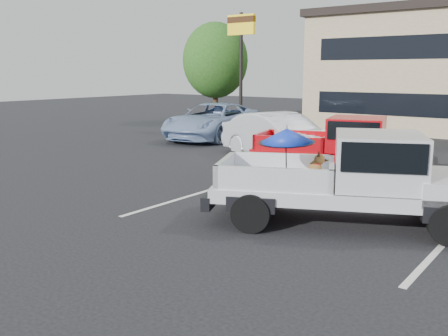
{
  "coord_description": "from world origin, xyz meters",
  "views": [
    {
      "loc": [
        4.97,
        -7.41,
        3.07
      ],
      "look_at": [
        -0.51,
        -0.11,
        1.3
      ],
      "focal_mm": 40.0,
      "sensor_mm": 36.0,
      "label": 1
    }
  ],
  "objects_px": {
    "motel_sign": "(241,40)",
    "silver_sedan": "(280,137)",
    "tree_left": "(215,60)",
    "red_pickup": "(351,144)",
    "silver_pickup": "(366,174)",
    "blue_suv": "(213,121)"
  },
  "relations": [
    {
      "from": "motel_sign",
      "to": "silver_sedan",
      "type": "relative_size",
      "value": 1.21
    },
    {
      "from": "tree_left",
      "to": "silver_sedan",
      "type": "distance_m",
      "value": 14.03
    },
    {
      "from": "motel_sign",
      "to": "tree_left",
      "type": "relative_size",
      "value": 1.0
    },
    {
      "from": "tree_left",
      "to": "red_pickup",
      "type": "xyz_separation_m",
      "value": [
        13.19,
        -10.43,
        -2.77
      ]
    },
    {
      "from": "silver_sedan",
      "to": "silver_pickup",
      "type": "bearing_deg",
      "value": -116.89
    },
    {
      "from": "silver_sedan",
      "to": "blue_suv",
      "type": "bearing_deg",
      "value": 80.32
    },
    {
      "from": "red_pickup",
      "to": "blue_suv",
      "type": "relative_size",
      "value": 0.95
    },
    {
      "from": "tree_left",
      "to": "silver_pickup",
      "type": "relative_size",
      "value": 1.01
    },
    {
      "from": "silver_pickup",
      "to": "blue_suv",
      "type": "xyz_separation_m",
      "value": [
        -10.7,
        8.7,
        -0.23
      ]
    },
    {
      "from": "motel_sign",
      "to": "silver_pickup",
      "type": "distance_m",
      "value": 16.89
    },
    {
      "from": "silver_pickup",
      "to": "silver_sedan",
      "type": "xyz_separation_m",
      "value": [
        -5.3,
        5.64,
        -0.23
      ]
    },
    {
      "from": "silver_pickup",
      "to": "red_pickup",
      "type": "xyz_separation_m",
      "value": [
        -2.21,
        4.5,
        -0.09
      ]
    },
    {
      "from": "motel_sign",
      "to": "blue_suv",
      "type": "relative_size",
      "value": 1.02
    },
    {
      "from": "silver_pickup",
      "to": "red_pickup",
      "type": "height_order",
      "value": "silver_pickup"
    },
    {
      "from": "motel_sign",
      "to": "tree_left",
      "type": "distance_m",
      "value": 5.08
    },
    {
      "from": "tree_left",
      "to": "blue_suv",
      "type": "xyz_separation_m",
      "value": [
        4.7,
        -6.23,
        -2.91
      ]
    },
    {
      "from": "tree_left",
      "to": "silver_sedan",
      "type": "xyz_separation_m",
      "value": [
        10.1,
        -9.29,
        -2.91
      ]
    },
    {
      "from": "tree_left",
      "to": "silver_pickup",
      "type": "distance_m",
      "value": 21.61
    },
    {
      "from": "silver_pickup",
      "to": "red_pickup",
      "type": "bearing_deg",
      "value": 91.22
    },
    {
      "from": "tree_left",
      "to": "red_pickup",
      "type": "bearing_deg",
      "value": -38.34
    },
    {
      "from": "silver_sedan",
      "to": "blue_suv",
      "type": "xyz_separation_m",
      "value": [
        -5.4,
        3.06,
        -0.0
      ]
    },
    {
      "from": "tree_left",
      "to": "red_pickup",
      "type": "relative_size",
      "value": 1.07
    }
  ]
}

